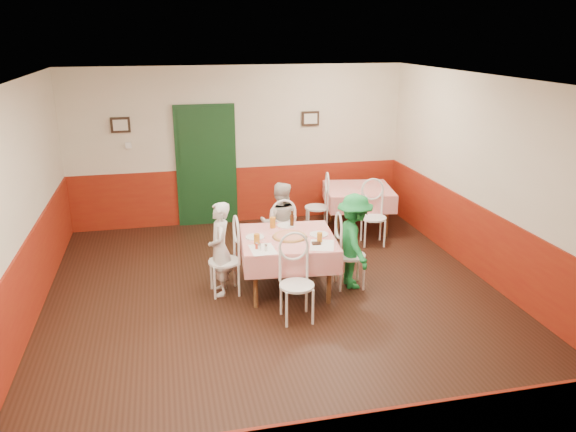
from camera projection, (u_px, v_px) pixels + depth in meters
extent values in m
plane|color=black|center=(280.00, 305.00, 7.21)|extent=(7.00, 7.00, 0.00)
plane|color=white|center=(279.00, 82.00, 6.33)|extent=(7.00, 7.00, 0.00)
cube|color=beige|center=(239.00, 146.00, 10.01)|extent=(6.00, 0.10, 2.80)
cube|color=beige|center=(394.00, 356.00, 3.53)|extent=(6.00, 0.10, 2.80)
cube|color=beige|center=(12.00, 218.00, 6.14)|extent=(0.10, 7.00, 2.80)
cube|color=beige|center=(502.00, 186.00, 7.40)|extent=(0.10, 7.00, 2.80)
cube|color=maroon|center=(241.00, 194.00, 10.28)|extent=(6.00, 0.03, 1.00)
cube|color=maroon|center=(25.00, 292.00, 6.43)|extent=(0.03, 7.00, 1.00)
cube|color=maroon|center=(493.00, 250.00, 7.68)|extent=(0.03, 7.00, 1.00)
cube|color=black|center=(206.00, 167.00, 9.95)|extent=(0.96, 0.06, 2.10)
cube|color=black|center=(120.00, 125.00, 9.41)|extent=(0.32, 0.03, 0.26)
cube|color=black|center=(310.00, 119.00, 10.10)|extent=(0.32, 0.03, 0.26)
cube|color=white|center=(128.00, 145.00, 9.54)|extent=(0.10, 0.03, 0.10)
cube|color=red|center=(288.00, 264.00, 7.54)|extent=(1.33, 1.33, 0.77)
cube|color=red|center=(358.00, 209.00, 9.86)|extent=(1.29, 1.29, 0.77)
cylinder|color=#B74723|center=(290.00, 236.00, 7.39)|extent=(0.48, 0.48, 0.03)
cylinder|color=white|center=(255.00, 237.00, 7.39)|extent=(0.27, 0.27, 0.01)
cylinder|color=white|center=(319.00, 234.00, 7.49)|extent=(0.27, 0.27, 0.01)
cylinder|color=white|center=(286.00, 225.00, 7.83)|extent=(0.27, 0.27, 0.01)
cylinder|color=#BF7219|center=(257.00, 239.00, 7.13)|extent=(0.08, 0.08, 0.14)
cylinder|color=#BF7219|center=(320.00, 237.00, 7.22)|extent=(0.08, 0.08, 0.13)
cylinder|color=#BF7219|center=(273.00, 222.00, 7.74)|extent=(0.09, 0.09, 0.15)
cylinder|color=#381C0A|center=(292.00, 219.00, 7.78)|extent=(0.06, 0.06, 0.20)
cylinder|color=silver|center=(260.00, 247.00, 6.94)|extent=(0.04, 0.04, 0.09)
cylinder|color=silver|center=(266.00, 248.00, 6.92)|extent=(0.04, 0.04, 0.09)
cylinder|color=#B23319|center=(257.00, 246.00, 6.99)|extent=(0.04, 0.04, 0.09)
cube|color=white|center=(263.00, 249.00, 6.99)|extent=(0.32, 0.41, 0.00)
cube|color=white|center=(322.00, 245.00, 7.12)|extent=(0.41, 0.47, 0.00)
cube|color=black|center=(316.00, 243.00, 7.16)|extent=(0.12, 0.10, 0.02)
imported|color=gray|center=(220.00, 249.00, 7.35)|extent=(0.34, 0.48, 1.27)
imported|color=gray|center=(280.00, 224.00, 8.30)|extent=(0.73, 0.64, 1.27)
imported|color=gray|center=(354.00, 241.00, 7.56)|extent=(0.52, 0.87, 1.31)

